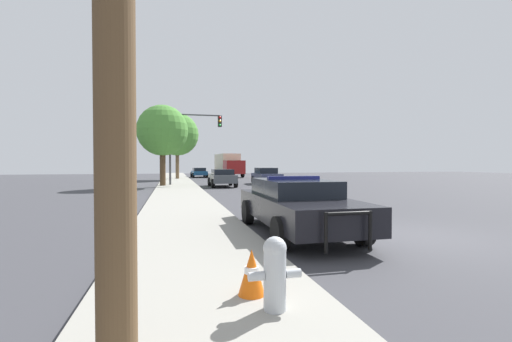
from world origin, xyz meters
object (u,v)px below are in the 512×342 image
Objects in this scene: tree_sidewalk_mid at (162,131)px; car_background_distant at (199,172)px; fire_hydrant at (275,271)px; car_background_midblock at (222,177)px; tree_sidewalk_far at (177,135)px; police_car at (296,204)px; traffic_light at (190,134)px; car_background_oncoming at (266,176)px; box_truck at (228,164)px; traffic_cone at (252,272)px.

car_background_distant is at bearing 77.06° from tree_sidewalk_mid.
car_background_midblock is (2.65, 22.45, 0.15)m from fire_hydrant.
tree_sidewalk_far is at bearing 104.63° from car_background_midblock.
car_background_midblock is 0.55× the size of tree_sidewalk_far.
traffic_light is at bearing -84.55° from police_car.
car_background_oncoming is 16.97m from box_truck.
fire_hydrant is 40.66m from car_background_distant.
traffic_light is at bearing 89.21° from fire_hydrant.
tree_sidewalk_mid reaches higher than car_background_midblock.
traffic_light is 7.35m from car_background_oncoming.
box_truck is at bearing 66.75° from tree_sidewalk_mid.
police_car reaches higher than car_background_oncoming.
car_background_midblock is at bearing 75.36° from box_truck.
car_background_midblock is 4.72m from car_background_oncoming.
traffic_light is 0.94× the size of tree_sidewalk_mid.
car_background_distant is 7.17× the size of traffic_cone.
police_car is at bearing -78.40° from tree_sidewalk_mid.
police_car is 5.02m from fire_hydrant.
tree_sidewalk_far is (-2.50, 30.16, 4.20)m from police_car.
tree_sidewalk_mid reaches higher than car_background_oncoming.
police_car is 4.64m from traffic_cone.
car_background_midblock is at bearing 82.73° from traffic_cone.
traffic_light is at bearing 8.29° from car_background_oncoming.
car_background_midblock is at bearing 83.27° from fire_hydrant.
traffic_light is 0.71× the size of box_truck.
tree_sidewalk_mid is (-8.58, -1.79, 3.50)m from car_background_oncoming.
tree_sidewalk_far is 1.19× the size of tree_sidewalk_mid.
box_truck is at bearing 71.52° from traffic_light.
box_truck is (5.94, 17.77, -2.47)m from traffic_light.
fire_hydrant is 35.04m from tree_sidewalk_far.
traffic_light is at bearing 88.82° from traffic_cone.
traffic_light is 1.39× the size of car_background_oncoming.
police_car is 6.34× the size of fire_hydrant.
car_background_distant reaches higher than traffic_cone.
tree_sidewalk_mid reaches higher than box_truck.
traffic_cone is at bearing 63.03° from police_car.
traffic_light reaches higher than car_background_oncoming.
police_car is 0.93× the size of traffic_light.
car_background_midblock reaches higher than traffic_cone.
traffic_light is at bearing -85.57° from tree_sidewalk_far.
car_background_midblock is 6.79× the size of traffic_cone.
tree_sidewalk_far is at bearing -117.67° from car_background_distant.
police_car is 19.02m from tree_sidewalk_mid.
box_truck is 1.11× the size of tree_sidewalk_far.
police_car is at bearing 66.68° from fire_hydrant.
car_background_oncoming is 0.99× the size of car_background_distant.
traffic_light is at bearing 24.36° from tree_sidewalk_mid.
tree_sidewalk_far is 34.57m from traffic_cone.
tree_sidewalk_far is (-0.84, 10.90, 0.83)m from traffic_light.
traffic_light is 17.19m from car_background_distant.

